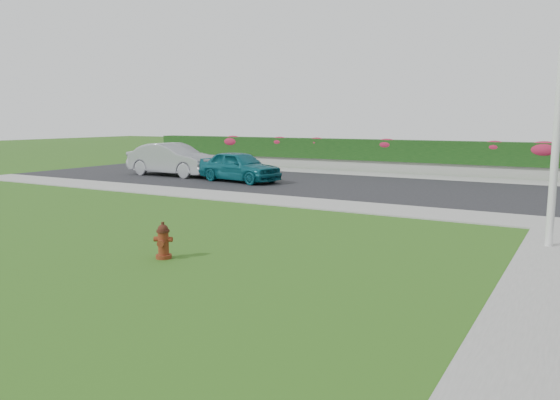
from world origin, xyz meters
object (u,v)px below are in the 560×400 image
Objects in this scene: sedan_teal at (239,166)px; sedan_silver at (173,159)px; fire_hydrant at (163,241)px; utility_pole at (557,124)px.

sedan_silver reaches higher than sedan_teal.
utility_pole is (6.63, 4.86, 2.31)m from fire_hydrant.
fire_hydrant is at bearing -143.20° from sedan_teal.
fire_hydrant is 0.16× the size of sedan_silver.
utility_pole reaches higher than sedan_teal.
sedan_silver reaches higher than fire_hydrant.
sedan_teal is 14.60m from utility_pole.
sedan_silver is at bearing 91.91° from sedan_teal.
sedan_teal is 0.74× the size of utility_pole.
utility_pole reaches higher than fire_hydrant.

